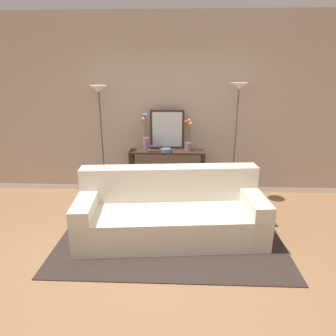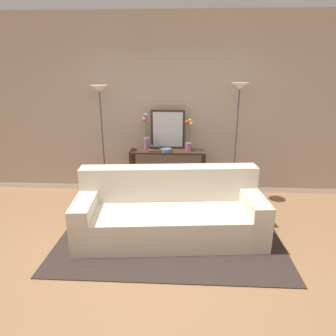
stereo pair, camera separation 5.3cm
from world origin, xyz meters
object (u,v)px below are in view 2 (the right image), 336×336
floor_lamp_left (101,111)px  vase_tall_flowers (147,137)px  wall_mirror (168,130)px  book_stack (155,149)px  vase_short_flowers (189,140)px  console_table (168,166)px  book_row_under_console (151,193)px  couch (170,214)px  fruit_bowl (166,150)px  floor_lamp_right (238,110)px

floor_lamp_left → vase_tall_flowers: floor_lamp_left is taller
wall_mirror → book_stack: wall_mirror is taller
wall_mirror → vase_short_flowers: 0.40m
console_table → book_stack: book_stack is taller
wall_mirror → book_row_under_console: size_ratio=1.49×
couch → vase_short_flowers: bearing=79.0°
console_table → book_row_under_console: (-0.29, -0.00, -0.51)m
couch → vase_short_flowers: 1.47m
fruit_bowl → book_stack: book_stack is taller
floor_lamp_left → floor_lamp_right: 2.17m
wall_mirror → book_stack: bearing=-133.0°
wall_mirror → book_row_under_console: bearing=-154.7°
vase_tall_flowers → book_row_under_console: 0.99m
floor_lamp_left → fruit_bowl: (1.06, -0.06, -0.61)m
fruit_bowl → vase_short_flowers: bearing=17.3°
console_table → wall_mirror: bearing=92.1°
couch → console_table: (-0.10, 1.26, 0.26)m
floor_lamp_right → vase_tall_flowers: 1.53m
floor_lamp_left → book_stack: (0.87, -0.04, -0.60)m
floor_lamp_left → fruit_bowl: 1.22m
console_table → fruit_bowl: (-0.01, -0.10, 0.30)m
couch → floor_lamp_right: bearing=50.5°
floor_lamp_right → wall_mirror: size_ratio=2.97×
fruit_bowl → book_stack: bearing=174.3°
vase_short_flowers → book_stack: vase_short_flowers is taller
console_table → vase_short_flowers: bearing=2.4°
vase_tall_flowers → floor_lamp_right: bearing=-3.2°
wall_mirror → vase_tall_flowers: size_ratio=1.08×
vase_tall_flowers → book_row_under_console: vase_tall_flowers is taller
console_table → floor_lamp_left: 1.41m
floor_lamp_left → book_row_under_console: floor_lamp_left is taller
vase_short_flowers → book_stack: bearing=-170.4°
console_table → wall_mirror: (-0.00, 0.14, 0.59)m
wall_mirror → fruit_bowl: (-0.01, -0.23, -0.29)m
floor_lamp_right → book_row_under_console: (-1.39, 0.04, -1.45)m
console_table → floor_lamp_left: (-1.07, -0.04, 0.91)m
floor_lamp_left → vase_short_flowers: floor_lamp_left is taller
floor_lamp_right → fruit_bowl: size_ratio=10.76×
floor_lamp_left → book_stack: floor_lamp_left is taller
couch → vase_short_flowers: vase_short_flowers is taller
floor_lamp_left → wall_mirror: bearing=9.5°
wall_mirror → vase_tall_flowers: 0.38m
couch → floor_lamp_left: (-1.17, 1.22, 1.17)m
vase_tall_flowers → book_row_under_console: (0.06, -0.04, -0.99)m
vase_tall_flowers → book_stack: bearing=-38.8°
floor_lamp_right → console_table: bearing=177.8°
vase_short_flowers → wall_mirror: bearing=160.9°
couch → floor_lamp_left: floor_lamp_left is taller
wall_mirror → vase_tall_flowers: (-0.35, -0.10, -0.11)m
vase_tall_flowers → book_stack: 0.25m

